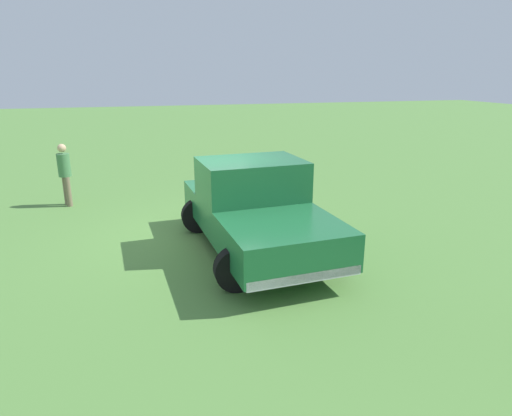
# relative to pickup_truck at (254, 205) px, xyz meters

# --- Properties ---
(ground_plane) EXTENTS (80.00, 80.00, 0.00)m
(ground_plane) POSITION_rel_pickup_truck_xyz_m (-0.91, 0.88, -0.93)
(ground_plane) COLOR #54843D
(pickup_truck) EXTENTS (2.60, 4.70, 1.80)m
(pickup_truck) POSITION_rel_pickup_truck_xyz_m (0.00, 0.00, 0.00)
(pickup_truck) COLOR black
(pickup_truck) RESTS_ON ground_plane
(person_bystander) EXTENTS (0.42, 0.42, 1.65)m
(person_bystander) POSITION_rel_pickup_truck_xyz_m (-3.97, 4.30, 0.00)
(person_bystander) COLOR #7A6B51
(person_bystander) RESTS_ON ground_plane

